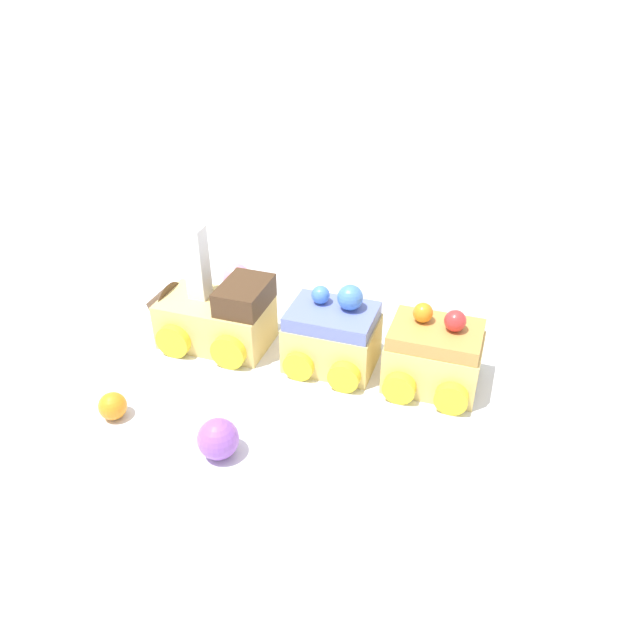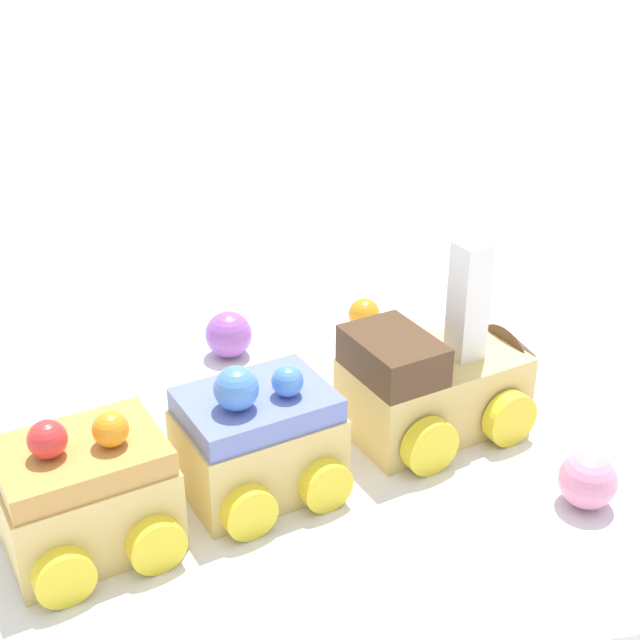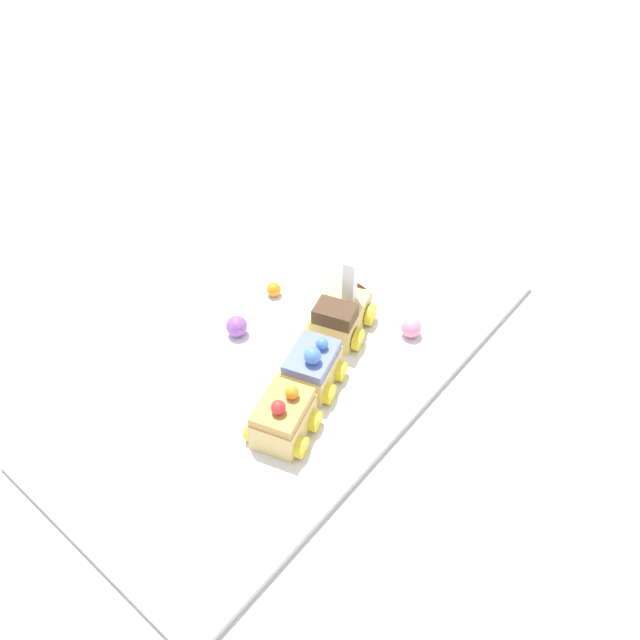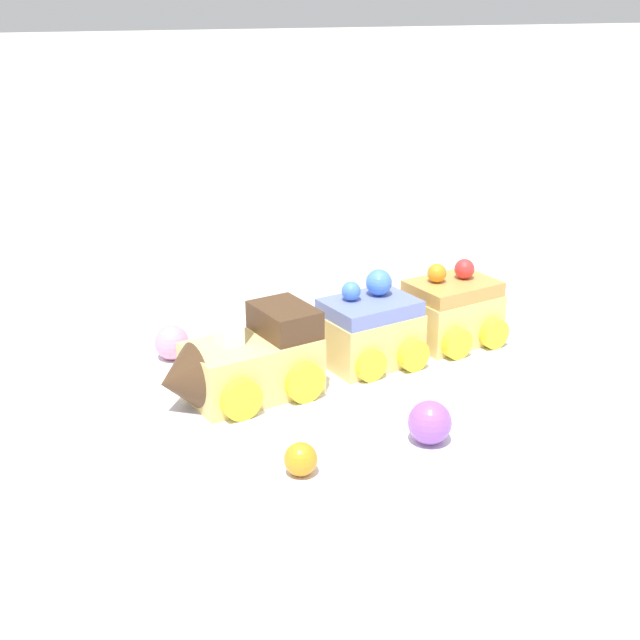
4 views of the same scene
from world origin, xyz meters
The scene contains 8 objects.
ground_plane centered at (0.00, 0.00, 0.00)m, with size 10.00×10.00×0.00m, color beige.
display_board centered at (0.00, 0.00, 0.01)m, with size 0.70×0.34×0.01m, color white.
cake_train_locomotive centered at (0.09, 0.00, 0.04)m, with size 0.13×0.10×0.11m.
cake_car_blueberry centered at (-0.02, -0.03, 0.04)m, with size 0.09×0.09×0.08m.
cake_car_caramel centered at (-0.11, -0.06, 0.04)m, with size 0.09×0.09×0.07m.
gumball_pink centered at (0.14, -0.08, 0.03)m, with size 0.03×0.03×0.03m, color pink.
gumball_purple centered at (-0.02, 0.11, 0.03)m, with size 0.03×0.03×0.03m, color #9956C6.
gumball_orange centered at (0.08, 0.12, 0.02)m, with size 0.02×0.02×0.02m, color orange.
Camera 3 is at (-0.44, -0.39, 0.63)m, focal length 35.00 mm.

